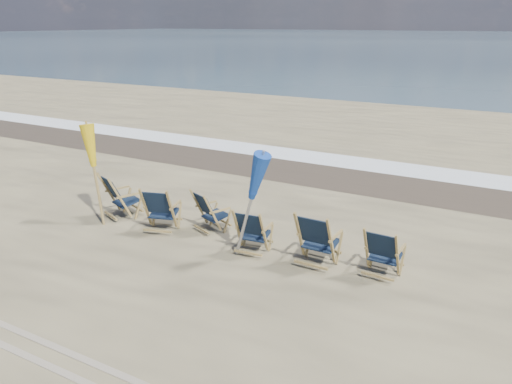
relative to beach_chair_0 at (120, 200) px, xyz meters
The scene contains 10 objects.
surf_foam 7.44m from the beach_chair_0, 68.08° to the left, with size 200.00×1.40×0.01m, color silver.
wet_sand_strip 6.08m from the beach_chair_0, 62.78° to the left, with size 200.00×2.60×0.00m, color #42362A.
beach_chair_0 is the anchor object (origin of this frame).
beach_chair_1 1.31m from the beach_chair_0, ahead, with size 0.63×0.71×0.98m, color black, non-canonical shape.
beach_chair_2 2.09m from the beach_chair_0, ahead, with size 0.57×0.64×0.88m, color black, non-canonical shape.
beach_chair_3 3.37m from the beach_chair_0, ahead, with size 0.58×0.65×0.90m, color black, non-canonical shape.
beach_chair_4 4.59m from the beach_chair_0, ahead, with size 0.66×0.74×1.03m, color black, non-canonical shape.
beach_chair_5 5.65m from the beach_chair_0, ahead, with size 0.58×0.66×0.91m, color black, non-canonical shape.
umbrella_yellow 1.14m from the beach_chair_0, 149.71° to the right, with size 0.30×0.30×2.06m.
umbrella_blue 3.35m from the beach_chair_0, ahead, with size 0.30×0.30×2.09m.
Camera 1 is at (4.35, -5.73, 4.00)m, focal length 35.00 mm.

